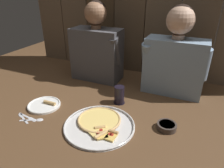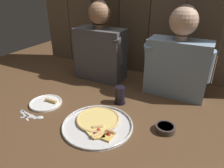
{
  "view_description": "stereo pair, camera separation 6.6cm",
  "coord_description": "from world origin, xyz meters",
  "px_view_note": "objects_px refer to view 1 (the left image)",
  "views": [
    {
      "loc": [
        0.46,
        -0.92,
        0.73
      ],
      "look_at": [
        0.0,
        0.1,
        0.18
      ],
      "focal_mm": 32.67,
      "sensor_mm": 36.0,
      "label": 1
    },
    {
      "loc": [
        0.52,
        -0.89,
        0.73
      ],
      "look_at": [
        0.0,
        0.1,
        0.18
      ],
      "focal_mm": 32.67,
      "sensor_mm": 36.0,
      "label": 2
    }
  ],
  "objects_px": {
    "dipping_bowl": "(167,126)",
    "diner_right": "(175,55)",
    "dinner_plate": "(44,105)",
    "drinking_glass": "(119,95)",
    "pizza_tray": "(99,124)",
    "diner_left": "(97,46)"
  },
  "relations": [
    {
      "from": "pizza_tray",
      "to": "diner_left",
      "type": "bearing_deg",
      "value": 118.49
    },
    {
      "from": "pizza_tray",
      "to": "drinking_glass",
      "type": "bearing_deg",
      "value": 87.81
    },
    {
      "from": "dipping_bowl",
      "to": "diner_right",
      "type": "relative_size",
      "value": 0.18
    },
    {
      "from": "diner_left",
      "to": "pizza_tray",
      "type": "bearing_deg",
      "value": -61.51
    },
    {
      "from": "pizza_tray",
      "to": "diner_left",
      "type": "height_order",
      "value": "diner_left"
    },
    {
      "from": "drinking_glass",
      "to": "diner_left",
      "type": "relative_size",
      "value": 0.19
    },
    {
      "from": "pizza_tray",
      "to": "diner_right",
      "type": "height_order",
      "value": "diner_right"
    },
    {
      "from": "pizza_tray",
      "to": "drinking_glass",
      "type": "xyz_separation_m",
      "value": [
        0.01,
        0.28,
        0.05
      ]
    },
    {
      "from": "drinking_glass",
      "to": "diner_left",
      "type": "bearing_deg",
      "value": 136.75
    },
    {
      "from": "pizza_tray",
      "to": "dinner_plate",
      "type": "xyz_separation_m",
      "value": [
        -0.43,
        0.03,
        -0.0
      ]
    },
    {
      "from": "pizza_tray",
      "to": "diner_left",
      "type": "relative_size",
      "value": 0.65
    },
    {
      "from": "pizza_tray",
      "to": "dinner_plate",
      "type": "distance_m",
      "value": 0.43
    },
    {
      "from": "pizza_tray",
      "to": "drinking_glass",
      "type": "distance_m",
      "value": 0.28
    },
    {
      "from": "drinking_glass",
      "to": "dinner_plate",
      "type": "bearing_deg",
      "value": -150.84
    },
    {
      "from": "diner_left",
      "to": "dipping_bowl",
      "type": "bearing_deg",
      "value": -34.29
    },
    {
      "from": "dinner_plate",
      "to": "diner_left",
      "type": "relative_size",
      "value": 0.34
    },
    {
      "from": "dinner_plate",
      "to": "diner_left",
      "type": "xyz_separation_m",
      "value": [
        0.11,
        0.55,
        0.27
      ]
    },
    {
      "from": "pizza_tray",
      "to": "drinking_glass",
      "type": "relative_size",
      "value": 3.33
    },
    {
      "from": "dinner_plate",
      "to": "drinking_glass",
      "type": "xyz_separation_m",
      "value": [
        0.44,
        0.24,
        0.05
      ]
    },
    {
      "from": "dipping_bowl",
      "to": "diner_right",
      "type": "height_order",
      "value": "diner_right"
    },
    {
      "from": "pizza_tray",
      "to": "diner_left",
      "type": "distance_m",
      "value": 0.71
    },
    {
      "from": "dipping_bowl",
      "to": "diner_right",
      "type": "bearing_deg",
      "value": 96.78
    }
  ]
}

